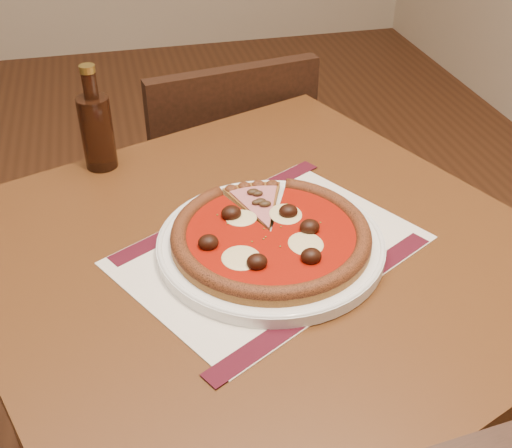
{
  "coord_description": "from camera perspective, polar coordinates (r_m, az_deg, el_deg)",
  "views": [
    {
      "loc": [
        0.7,
        -0.72,
        1.33
      ],
      "look_at": [
        0.89,
        0.04,
        0.78
      ],
      "focal_mm": 45.0,
      "sensor_mm": 36.0,
      "label": 1
    }
  ],
  "objects": [
    {
      "name": "ham_slice",
      "position": [
        1.0,
        0.35,
        1.6
      ],
      "size": [
        0.1,
        0.13,
        0.02
      ],
      "rotation": [
        0.0,
        0.0,
        1.55
      ],
      "color": "#925C23",
      "rests_on": "plate"
    },
    {
      "name": "plate",
      "position": [
        0.94,
        1.32,
        -1.85
      ],
      "size": [
        0.33,
        0.33,
        0.02
      ],
      "primitive_type": "cylinder",
      "color": "white",
      "rests_on": "placemat"
    },
    {
      "name": "placemat",
      "position": [
        0.95,
        1.31,
        -2.33
      ],
      "size": [
        0.51,
        0.46,
        0.0
      ],
      "primitive_type": "cube",
      "rotation": [
        0.0,
        0.0,
        0.5
      ],
      "color": "silver",
      "rests_on": "table"
    },
    {
      "name": "pizza",
      "position": [
        0.93,
        1.34,
        -0.89
      ],
      "size": [
        0.29,
        0.29,
        0.04
      ],
      "color": "#925C23",
      "rests_on": "plate"
    },
    {
      "name": "chair_far",
      "position": [
        1.62,
        -3.03,
        3.18
      ],
      "size": [
        0.45,
        0.45,
        0.82
      ],
      "rotation": [
        0.0,
        0.0,
        3.31
      ],
      "color": "black",
      "rests_on": "ground"
    },
    {
      "name": "bottle",
      "position": [
        1.16,
        -13.98,
        8.23
      ],
      "size": [
        0.06,
        0.06,
        0.19
      ],
      "color": "#35180D",
      "rests_on": "table"
    },
    {
      "name": "table",
      "position": [
        1.02,
        0.27,
        -6.68
      ],
      "size": [
        1.03,
        1.03,
        0.75
      ],
      "rotation": [
        0.0,
        0.0,
        0.36
      ],
      "color": "#583214",
      "rests_on": "ground"
    }
  ]
}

